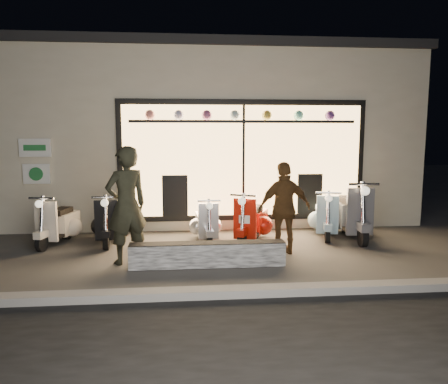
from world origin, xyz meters
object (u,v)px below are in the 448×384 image
Objects in this scene: man at (126,205)px; scooter_silver at (206,223)px; woman at (284,208)px; graffiti_barrier at (208,254)px; scooter_red at (252,221)px.

scooter_silver is at bearing -165.06° from man.
man reaches higher than scooter_silver.
graffiti_barrier is at bearing 15.65° from woman.
man is 2.75m from woman.
man reaches higher than graffiti_barrier.
woman reaches higher than scooter_silver.
man is at bearing -137.09° from scooter_silver.
scooter_red is at bearing -76.21° from woman.
woman reaches higher than graffiti_barrier.
man reaches higher than woman.
graffiti_barrier is 1.57m from man.
man reaches higher than scooter_red.
woman is at bearing 155.35° from man.
scooter_red reaches higher than scooter_silver.
scooter_red is 0.69× the size of man.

